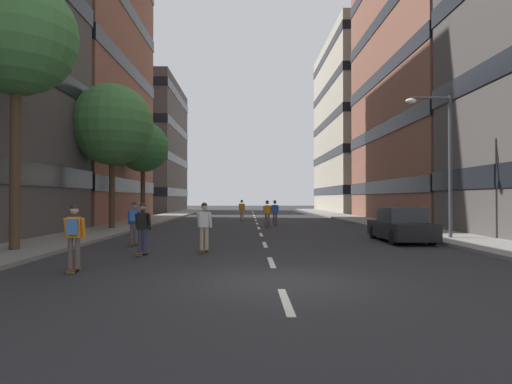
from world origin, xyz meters
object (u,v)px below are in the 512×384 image
(skater_1, at_px, (275,211))
(skater_3, at_px, (134,221))
(skater_6, at_px, (267,212))
(parked_car_near, at_px, (401,226))
(streetlamp_right, at_px, (442,150))
(skater_5, at_px, (143,226))
(skater_4, at_px, (242,209))
(street_tree_near, at_px, (16,36))
(skater_2, at_px, (204,225))
(street_tree_far, at_px, (143,147))
(street_tree_mid, at_px, (112,125))
(skater_0, at_px, (74,233))

(skater_1, relative_size, skater_3, 1.00)
(skater_1, height_order, skater_6, same)
(skater_6, bearing_deg, parked_car_near, -61.43)
(parked_car_near, height_order, streetlamp_right, streetlamp_right)
(skater_3, xyz_separation_m, skater_5, (1.10, -3.14, -0.03))
(skater_1, bearing_deg, parked_car_near, -68.03)
(skater_5, xyz_separation_m, skater_6, (4.87, 14.50, 0.00))
(parked_car_near, height_order, skater_4, skater_4)
(streetlamp_right, relative_size, skater_4, 3.65)
(street_tree_near, bearing_deg, parked_car_near, 14.21)
(streetlamp_right, relative_size, skater_2, 3.65)
(skater_1, height_order, skater_4, same)
(skater_4, bearing_deg, street_tree_far, -156.77)
(street_tree_mid, height_order, skater_4, street_tree_mid)
(streetlamp_right, relative_size, skater_0, 3.65)
(skater_6, bearing_deg, skater_4, 102.27)
(street_tree_mid, xyz_separation_m, skater_0, (3.62, -15.03, -5.34))
(skater_1, bearing_deg, street_tree_near, -122.64)
(skater_0, distance_m, skater_1, 20.83)
(skater_4, bearing_deg, skater_6, -77.73)
(skater_0, bearing_deg, skater_6, 71.75)
(skater_4, bearing_deg, skater_3, -101.95)
(parked_car_near, distance_m, street_tree_far, 21.90)
(street_tree_mid, xyz_separation_m, skater_1, (10.13, 4.75, -5.37))
(skater_3, height_order, skater_6, same)
(skater_2, xyz_separation_m, skater_6, (2.88, 13.62, 0.00))
(parked_car_near, height_order, skater_5, skater_5)
(parked_car_near, relative_size, skater_6, 2.47)
(street_tree_mid, bearing_deg, skater_4, 55.37)
(street_tree_mid, xyz_separation_m, street_tree_far, (0.00, 7.83, -0.45))
(skater_3, bearing_deg, street_tree_near, -144.45)
(parked_car_near, bearing_deg, street_tree_near, -165.79)
(streetlamp_right, distance_m, skater_1, 13.78)
(street_tree_mid, distance_m, skater_1, 12.41)
(skater_1, relative_size, skater_5, 1.00)
(street_tree_far, bearing_deg, skater_0, -81.01)
(parked_car_near, distance_m, skater_3, 11.54)
(street_tree_mid, distance_m, skater_3, 10.68)
(street_tree_mid, distance_m, skater_6, 11.26)
(streetlamp_right, xyz_separation_m, skater_5, (-12.48, -4.98, -3.15))
(skater_5, bearing_deg, skater_2, 23.81)
(street_tree_near, xyz_separation_m, skater_5, (4.62, -0.62, -6.66))
(street_tree_far, xyz_separation_m, skater_4, (7.69, 3.30, -4.92))
(skater_3, bearing_deg, skater_6, 62.26)
(street_tree_near, bearing_deg, street_tree_mid, 90.00)
(skater_6, bearing_deg, skater_5, -108.59)
(skater_3, bearing_deg, street_tree_mid, 112.40)
(streetlamp_right, xyz_separation_m, skater_3, (-13.58, -1.84, -3.12))
(street_tree_near, xyz_separation_m, skater_4, (7.69, 22.19, -6.66))
(streetlamp_right, bearing_deg, skater_6, 128.63)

